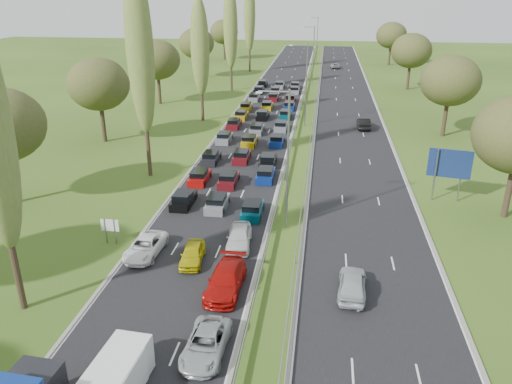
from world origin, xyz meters
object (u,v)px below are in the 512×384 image
(info_sign, at_px, (110,228))
(direction_sign, at_px, (449,166))
(white_van_rear, at_px, (116,378))
(near_car_2, at_px, (145,246))

(info_sign, distance_m, direction_sign, 31.61)
(white_van_rear, height_order, info_sign, white_van_rear)
(info_sign, bearing_deg, white_van_rear, -66.20)
(white_van_rear, xyz_separation_m, direction_sign, (21.89, 28.49, 2.47))
(white_van_rear, height_order, direction_sign, direction_sign)
(near_car_2, xyz_separation_m, white_van_rear, (3.49, -14.19, 0.39))
(near_car_2, distance_m, white_van_rear, 14.62)
(info_sign, xyz_separation_m, direction_sign, (28.80, 12.83, 2.20))
(near_car_2, bearing_deg, direction_sign, 31.92)
(info_sign, bearing_deg, near_car_2, -23.29)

